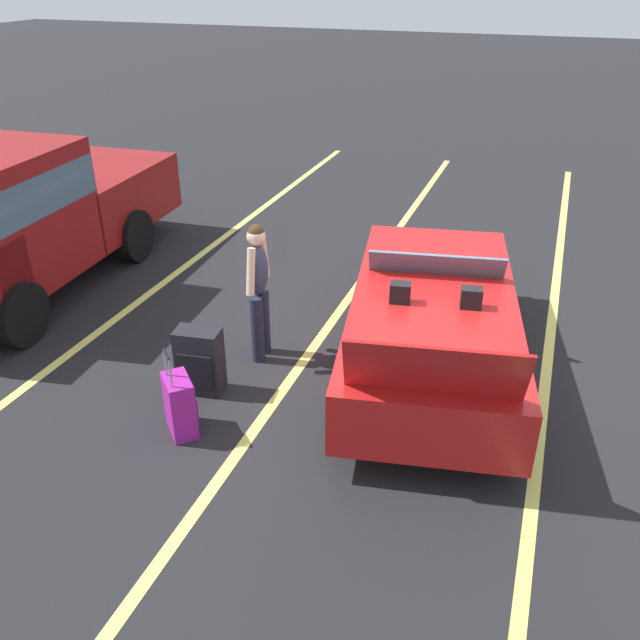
# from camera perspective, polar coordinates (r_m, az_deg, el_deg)

# --- Properties ---
(ground_plane) EXTENTS (80.00, 80.00, 0.00)m
(ground_plane) POSITION_cam_1_polar(r_m,az_deg,el_deg) (7.71, 9.35, -4.18)
(ground_plane) COLOR black
(lot_line_near) EXTENTS (18.00, 0.12, 0.01)m
(lot_line_near) POSITION_cam_1_polar(r_m,az_deg,el_deg) (7.65, 18.88, -5.80)
(lot_line_near) COLOR #EAE066
(lot_line_near) RESTS_ON ground_plane
(lot_line_mid) EXTENTS (18.00, 0.12, 0.01)m
(lot_line_mid) POSITION_cam_1_polar(r_m,az_deg,el_deg) (8.02, -0.53, -2.36)
(lot_line_mid) COLOR #EAE066
(lot_line_mid) RESTS_ON ground_plane
(lot_line_far) EXTENTS (18.00, 0.12, 0.01)m
(lot_line_far) POSITION_cam_1_polar(r_m,az_deg,el_deg) (9.20, -16.51, 0.70)
(lot_line_far) COLOR #EAE066
(lot_line_far) RESTS_ON ground_plane
(convertible_car) EXTENTS (4.40, 2.48, 1.52)m
(convertible_car) POSITION_cam_1_polar(r_m,az_deg,el_deg) (7.58, 9.73, 0.39)
(convertible_car) COLOR red
(convertible_car) RESTS_ON ground_plane
(suitcase_large_black) EXTENTS (0.36, 0.51, 0.74)m
(suitcase_large_black) POSITION_cam_1_polar(r_m,az_deg,el_deg) (7.18, -10.39, -3.51)
(suitcase_large_black) COLOR black
(suitcase_large_black) RESTS_ON ground_plane
(suitcase_medium_bright) EXTENTS (0.45, 0.45, 0.93)m
(suitcase_medium_bright) POSITION_cam_1_polar(r_m,az_deg,el_deg) (6.64, -12.04, -7.25)
(suitcase_medium_bright) COLOR #991E8C
(suitcase_medium_bright) RESTS_ON ground_plane
(traveler_person) EXTENTS (0.61, 0.24, 1.65)m
(traveler_person) POSITION_cam_1_polar(r_m,az_deg,el_deg) (7.44, -5.35, 3.03)
(traveler_person) COLOR #1E2338
(traveler_person) RESTS_ON ground_plane
(parked_pickup_truck_near) EXTENTS (5.11, 2.31, 2.10)m
(parked_pickup_truck_near) POSITION_cam_1_polar(r_m,az_deg,el_deg) (9.92, -24.95, 8.23)
(parked_pickup_truck_near) COLOR maroon
(parked_pickup_truck_near) RESTS_ON ground_plane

